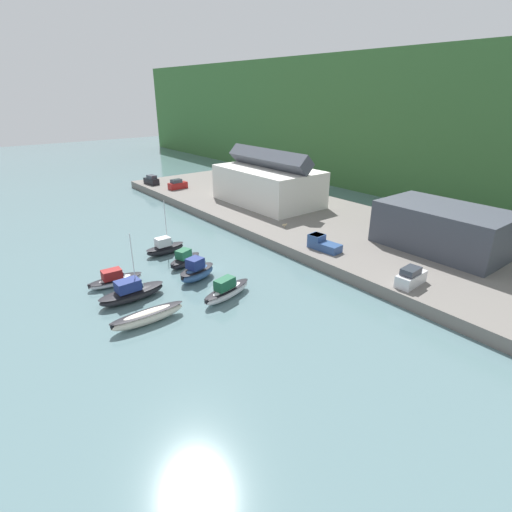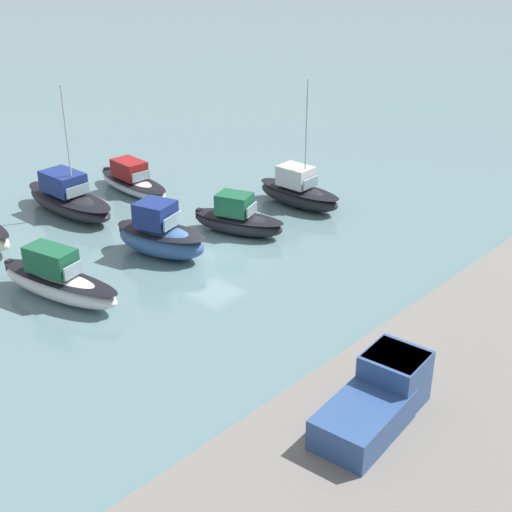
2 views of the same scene
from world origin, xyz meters
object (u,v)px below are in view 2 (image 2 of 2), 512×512
(moored_boat_1, at_px, (238,219))
(pickup_truck_0, at_px, (380,396))
(moored_boat_0, at_px, (298,192))
(moored_boat_5, at_px, (68,199))
(moored_boat_3, at_px, (58,281))
(moored_boat_4, at_px, (132,181))
(moored_boat_2, at_px, (160,236))

(moored_boat_1, bearing_deg, pickup_truck_0, 38.79)
(moored_boat_0, height_order, moored_boat_5, moored_boat_0)
(moored_boat_1, bearing_deg, moored_boat_3, -23.78)
(moored_boat_3, xyz_separation_m, moored_boat_5, (-6.33, -8.70, 0.01))
(moored_boat_4, relative_size, pickup_truck_0, 1.37)
(moored_boat_3, bearing_deg, moored_boat_2, 168.96)
(moored_boat_4, bearing_deg, moored_boat_1, 93.08)
(moored_boat_2, bearing_deg, moored_boat_4, -134.37)
(moored_boat_2, distance_m, moored_boat_5, 8.54)
(moored_boat_3, bearing_deg, moored_boat_0, 165.39)
(pickup_truck_0, bearing_deg, moored_boat_3, 178.47)
(moored_boat_0, height_order, moored_boat_3, moored_boat_0)
(moored_boat_2, bearing_deg, moored_boat_3, -13.38)
(moored_boat_0, relative_size, moored_boat_2, 1.38)
(moored_boat_0, xyz_separation_m, moored_boat_3, (16.75, -0.62, 0.00))
(moored_boat_3, distance_m, moored_boat_4, 14.32)
(moored_boat_5, bearing_deg, moored_boat_0, 137.14)
(moored_boat_1, distance_m, moored_boat_4, 9.66)
(moored_boat_3, bearing_deg, moored_boat_1, 163.31)
(moored_boat_2, xyz_separation_m, pickup_truck_0, (5.13, 17.18, 1.25))
(moored_boat_0, xyz_separation_m, moored_boat_4, (5.48, -9.46, -0.20))
(moored_boat_1, xyz_separation_m, moored_boat_5, (4.87, -9.53, 0.10))
(moored_boat_0, height_order, moored_boat_2, moored_boat_0)
(moored_boat_3, height_order, pickup_truck_0, pickup_truck_0)
(moored_boat_0, distance_m, moored_boat_4, 10.93)
(moored_boat_5, bearing_deg, moored_boat_2, 89.11)
(moored_boat_4, distance_m, pickup_truck_0, 27.79)
(moored_boat_1, xyz_separation_m, pickup_truck_0, (9.98, 16.20, 1.51))
(pickup_truck_0, bearing_deg, moored_boat_0, 130.93)
(moored_boat_0, relative_size, moored_boat_4, 1.18)
(moored_boat_2, xyz_separation_m, moored_boat_3, (6.35, 0.16, -0.17))
(moored_boat_2, distance_m, moored_boat_3, 6.35)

